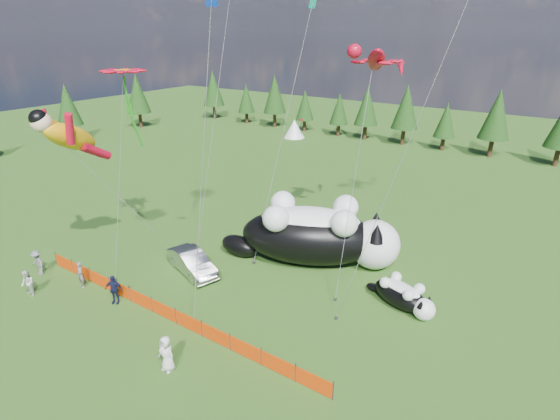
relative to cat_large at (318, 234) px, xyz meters
name	(u,v)px	position (x,y,z in m)	size (l,w,h in m)	color
ground	(200,294)	(-4.10, -7.78, -2.24)	(160.00, 160.00, 0.00)	#113209
safety_fence	(164,311)	(-4.10, -10.78, -1.74)	(22.06, 0.06, 1.10)	#262626
tree_line	(423,119)	(-4.10, 37.22, 1.76)	(90.00, 4.00, 8.00)	black
festival_tents	(499,157)	(6.90, 32.22, -0.84)	(50.00, 3.20, 2.80)	white
cat_large	(318,234)	(0.00, 0.00, 0.00)	(12.40, 8.13, 4.72)	black
cat_small	(403,295)	(7.05, -2.01, -1.41)	(4.72, 2.75, 1.75)	black
car	(192,262)	(-6.40, -6.09, -1.46)	(1.65, 4.73, 1.56)	#AFAEB3
spectator_a	(81,275)	(-11.09, -11.44, -1.34)	(0.66, 0.43, 1.80)	slate
spectator_b	(28,284)	(-12.89, -13.91, -1.35)	(0.86, 0.51, 1.78)	silver
spectator_c	(114,289)	(-7.76, -11.38, -1.29)	(1.11, 0.57, 1.90)	#141837
spectator_d	(38,263)	(-14.96, -12.14, -1.35)	(1.15, 0.59, 1.78)	slate
spectator_e	(167,354)	(-0.77, -13.58, -1.26)	(0.96, 0.62, 1.96)	silver
superhero_kite	(70,137)	(-12.50, -9.57, 7.15)	(6.04, 7.73, 12.37)	orange
gecko_kite	(376,60)	(1.45, 4.65, 11.42)	(5.36, 11.85, 15.99)	#BA0922
flower_kite	(123,74)	(-10.72, -6.39, 10.77)	(3.70, 5.34, 13.50)	#BA0922
diamond_kite_c	(211,16)	(-1.28, -8.48, 13.91)	(1.45, 2.52, 17.69)	#0C37C0
diamond_kite_d	(308,21)	(-4.19, 5.18, 13.89)	(1.07, 9.06, 19.19)	#0DA78F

